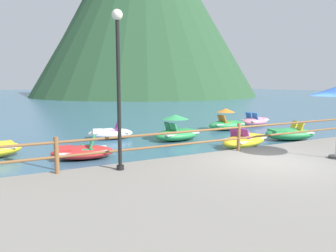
% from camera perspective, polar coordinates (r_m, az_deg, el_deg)
% --- Properties ---
extents(ground_plane, '(200.00, 200.00, 0.00)m').
position_cam_1_polar(ground_plane, '(47.42, -19.20, 3.99)').
color(ground_plane, '#38607A').
extents(dock_railing, '(23.92, 0.12, 0.95)m').
position_cam_1_polar(dock_railing, '(11.12, 12.56, -1.37)').
color(dock_railing, brown).
rests_on(dock_railing, promenade_dock).
extents(lamp_post, '(0.28, 0.28, 4.14)m').
position_cam_1_polar(lamp_post, '(8.39, -8.87, 8.92)').
color(lamp_post, black).
rests_on(lamp_post, promenade_dock).
extents(pedal_boat_0, '(2.73, 2.05, 0.89)m').
position_cam_1_polar(pedal_boat_0, '(16.35, 20.94, -1.28)').
color(pedal_boat_0, green).
rests_on(pedal_boat_0, ground).
extents(pedal_boat_1, '(2.44, 1.56, 1.24)m').
position_cam_1_polar(pedal_boat_1, '(15.12, 1.63, -1.00)').
color(pedal_boat_1, green).
rests_on(pedal_boat_1, ground).
extents(pedal_boat_2, '(2.48, 1.86, 0.81)m').
position_cam_1_polar(pedal_boat_2, '(11.93, -15.11, -4.47)').
color(pedal_boat_2, red).
rests_on(pedal_boat_2, ground).
extents(pedal_boat_3, '(2.81, 1.86, 0.86)m').
position_cam_1_polar(pedal_boat_3, '(13.95, 13.49, -2.53)').
color(pedal_boat_3, yellow).
rests_on(pedal_boat_3, ground).
extents(pedal_boat_4, '(2.41, 1.45, 1.26)m').
position_cam_1_polar(pedal_boat_4, '(18.74, 10.55, 0.54)').
color(pedal_boat_4, green).
rests_on(pedal_boat_4, ground).
extents(pedal_boat_6, '(2.33, 1.57, 0.86)m').
position_cam_1_polar(pedal_boat_6, '(21.15, 15.31, 0.84)').
color(pedal_boat_6, pink).
rests_on(pedal_boat_6, ground).
extents(pedal_boat_7, '(2.38, 1.68, 0.86)m').
position_cam_1_polar(pedal_boat_7, '(15.80, -10.30, -1.27)').
color(pedal_boat_7, white).
rests_on(pedal_boat_7, ground).
extents(cliff_headland, '(47.40, 47.40, 39.77)m').
position_cam_1_polar(cliff_headland, '(72.36, -5.77, 20.38)').
color(cliff_headland, '#284C2D').
rests_on(cliff_headland, ground).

